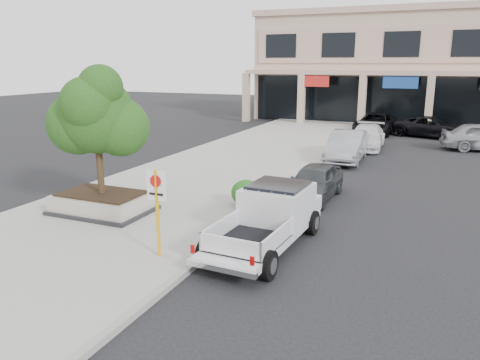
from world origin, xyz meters
name	(u,v)px	position (x,y,z in m)	size (l,w,h in m)	color
ground	(274,252)	(0.00, 0.00, 0.00)	(120.00, 120.00, 0.00)	black
sidewalk	(200,181)	(-5.50, 6.00, 0.07)	(8.00, 52.00, 0.15)	gray
curb	(287,191)	(-1.55, 6.00, 0.07)	(0.20, 52.00, 0.15)	gray
planter	(103,203)	(-6.37, 0.70, 0.48)	(3.20, 2.20, 0.68)	black
planter_tree	(103,115)	(-6.24, 0.85, 3.41)	(2.90, 2.55, 4.00)	#312213
no_parking_sign	(157,201)	(-2.59, -1.72, 1.63)	(0.55, 0.09, 2.30)	#E4A30C
hedge	(246,193)	(-2.16, 3.25, 0.62)	(1.10, 0.99, 0.94)	#144513
pickup_truck	(265,220)	(-0.35, 0.18, 0.83)	(1.96, 5.28, 1.66)	silver
curb_car_a	(314,182)	(-0.33, 5.57, 0.66)	(1.57, 3.90, 1.33)	#313436
curb_car_b	(347,146)	(-0.54, 13.20, 0.79)	(1.67, 4.79, 1.58)	#929399
curb_car_c	(366,137)	(-0.15, 17.46, 0.70)	(1.97, 4.85, 1.41)	silver
curb_car_d	(375,123)	(-0.47, 23.90, 0.75)	(2.49, 5.40, 1.50)	black
lot_car_d	(432,127)	(3.42, 23.68, 0.72)	(2.38, 5.16, 1.43)	black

